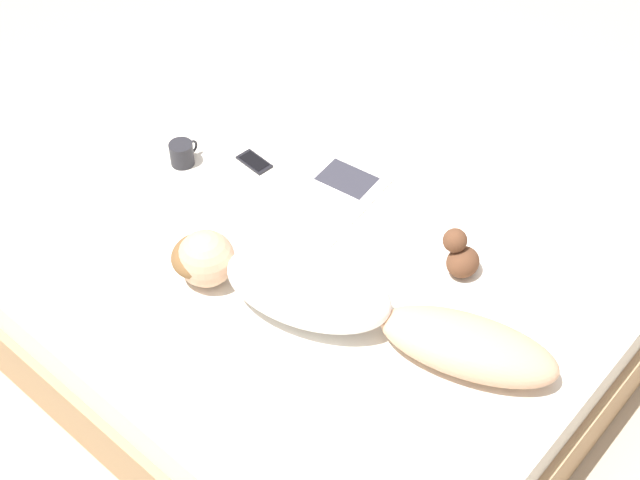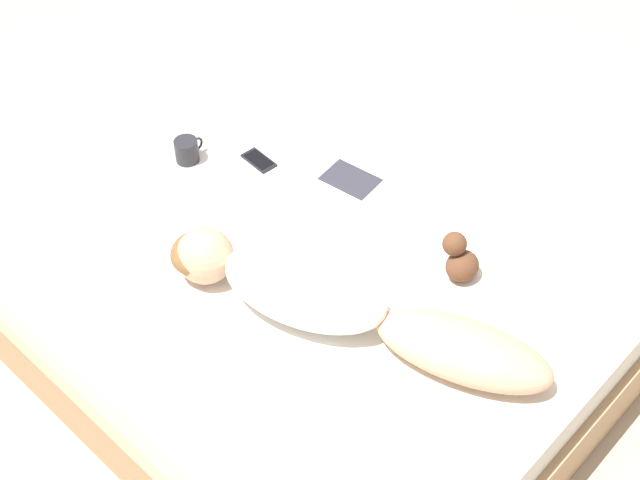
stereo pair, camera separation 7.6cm
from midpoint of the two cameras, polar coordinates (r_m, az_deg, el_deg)
name	(u,v)px [view 2 (the right image)]	position (r m, az deg, el deg)	size (l,w,h in m)	color
ground_plane	(320,344)	(3.43, 0.62, -6.67)	(12.00, 12.00, 0.00)	#B7A88E
bed	(320,305)	(3.24, 0.65, -4.21)	(1.76, 2.02, 0.47)	tan
person	(330,298)	(2.83, 1.41, -3.77)	(0.62, 1.30, 0.22)	tan
open_magazine	(334,196)	(3.29, 1.56, 2.85)	(0.47, 0.34, 0.01)	white
coffee_mug	(187,150)	(3.45, -7.88, 5.72)	(0.13, 0.09, 0.09)	#232328
cell_phone	(259,160)	(3.44, -3.30, 5.10)	(0.08, 0.15, 0.01)	black
plush_toy	(460,259)	(3.01, 9.66, -1.24)	(0.12, 0.14, 0.17)	brown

